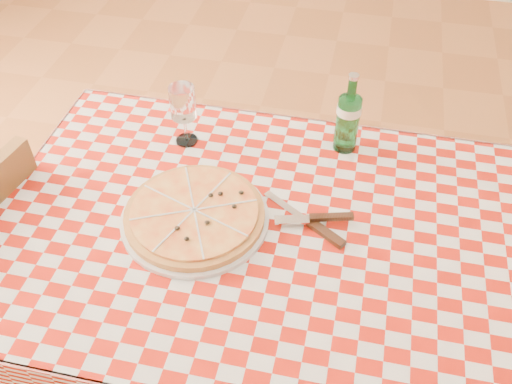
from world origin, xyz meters
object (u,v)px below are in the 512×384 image
Objects in this scene: water_bottle at (349,113)px; pizza_plate at (195,214)px; wine_glass at (184,115)px; dining_table at (259,254)px.

pizza_plate is at bearing -132.41° from water_bottle.
water_bottle reaches higher than pizza_plate.
pizza_plate is 0.49m from water_bottle.
pizza_plate is at bearing -68.85° from wine_glass.
wine_glass reaches higher than dining_table.
water_bottle is at bearing 8.88° from wine_glass.
wine_glass is at bearing 133.85° from dining_table.
water_bottle reaches higher than wine_glass.
wine_glass is at bearing 111.15° from pizza_plate.
wine_glass is (-0.27, 0.28, 0.19)m from dining_table.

